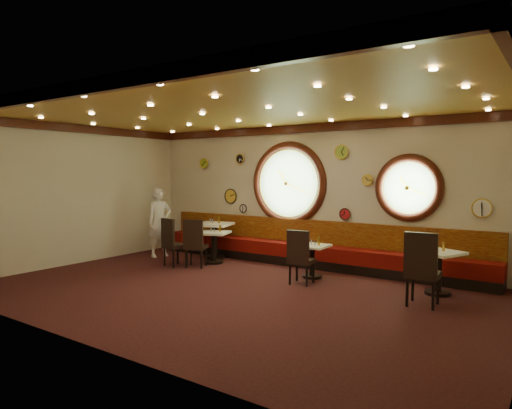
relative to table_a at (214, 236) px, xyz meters
name	(u,v)px	position (x,y,z in m)	size (l,w,h in m)	color
floor	(232,291)	(2.26, -2.24, -0.55)	(9.00, 6.00, 0.00)	black
ceiling	(231,109)	(2.26, -2.24, 2.65)	(9.00, 6.00, 0.02)	#BC8735
wall_back	(311,195)	(2.26, 0.76, 1.05)	(9.00, 0.02, 3.20)	beige
wall_front	(79,214)	(2.26, -5.24, 1.05)	(9.00, 0.02, 3.20)	beige
wall_left	(77,195)	(-2.24, -2.24, 1.05)	(0.02, 6.00, 3.20)	beige
molding_back	(311,128)	(2.26, 0.71, 2.56)	(9.00, 0.10, 0.18)	#39140A
molding_front	(80,88)	(2.26, -5.19, 2.56)	(9.00, 0.10, 0.18)	#39140A
molding_left	(76,128)	(-2.19, -2.24, 2.56)	(0.10, 6.00, 0.18)	#39140A
banquette_base	(305,261)	(2.26, 0.48, -0.45)	(8.00, 0.55, 0.20)	black
banquette_seat	(305,250)	(2.26, 0.48, -0.20)	(8.00, 0.55, 0.30)	#5D0A07
banquette_back	(310,232)	(2.26, 0.70, 0.20)	(8.00, 0.10, 0.55)	#621207
porthole_left_glass	(289,183)	(1.66, 0.75, 1.30)	(1.66, 1.66, 0.02)	#7EB36B
porthole_left_frame	(288,183)	(1.66, 0.74, 1.30)	(1.98, 1.98, 0.18)	#39140A
porthole_left_ring	(288,183)	(1.66, 0.71, 1.30)	(1.61, 1.61, 0.03)	gold
porthole_right_glass	(409,188)	(4.46, 0.75, 1.25)	(1.10, 1.10, 0.02)	#7EB36B
porthole_right_frame	(409,188)	(4.46, 0.74, 1.25)	(1.38, 1.38, 0.18)	#39140A
porthole_right_ring	(408,188)	(4.46, 0.71, 1.25)	(1.09, 1.09, 0.03)	gold
wall_clock_0	(345,214)	(3.11, 0.72, 0.65)	(0.24, 0.24, 0.03)	red
wall_clock_1	(482,208)	(5.81, 0.72, 0.90)	(0.34, 0.34, 0.03)	white
wall_clock_2	(368,180)	(3.61, 0.72, 1.40)	(0.22, 0.22, 0.03)	gold
wall_clock_3	(240,159)	(0.26, 0.72, 1.90)	(0.24, 0.24, 0.03)	black
wall_clock_4	(342,152)	(3.01, 0.72, 2.00)	(0.30, 0.30, 0.03)	#95BD3B
wall_clock_5	(204,163)	(-0.94, 0.72, 1.80)	(0.26, 0.26, 0.03)	#A1B824
wall_clock_6	(243,208)	(0.36, 0.72, 0.65)	(0.20, 0.20, 0.03)	silver
wall_clock_7	(231,196)	(-0.04, 0.72, 0.95)	(0.36, 0.36, 0.03)	gold
table_a	(214,236)	(0.00, 0.00, 0.00)	(0.98, 0.98, 0.87)	black
table_b	(214,243)	(0.36, -0.47, -0.09)	(0.86, 0.86, 0.74)	black
table_c	(312,257)	(2.94, -0.48, -0.13)	(0.62, 0.62, 0.66)	black
table_d	(438,267)	(5.31, -0.38, -0.07)	(0.90, 0.90, 0.76)	black
chair_a	(172,239)	(-0.16, -1.29, 0.07)	(0.53, 0.53, 0.67)	black
chair_b	(195,240)	(0.35, -1.11, 0.07)	(0.59, 0.59, 0.67)	black
chair_c	(300,254)	(3.01, -1.13, 0.04)	(0.48, 0.48, 0.64)	black
chair_d	(422,264)	(5.28, -1.31, 0.13)	(0.52, 0.52, 0.73)	black
condiment_a_salt	(210,221)	(-0.15, 0.03, 0.37)	(0.04, 0.04, 0.10)	#BCBCC1
condiment_b_salt	(211,229)	(0.26, -0.43, 0.24)	(0.04, 0.04, 0.10)	#BABABE
condiment_c_salt	(312,242)	(2.91, -0.47, 0.16)	(0.04, 0.04, 0.10)	#BAB9BE
condiment_d_salt	(434,248)	(5.24, -0.37, 0.26)	(0.04, 0.04, 0.10)	silver
condiment_a_pepper	(213,221)	(-0.02, -0.04, 0.37)	(0.04, 0.04, 0.10)	silver
condiment_b_pepper	(214,230)	(0.39, -0.48, 0.23)	(0.03, 0.03, 0.09)	#B9B9BD
condiment_c_pepper	(315,243)	(2.98, -0.46, 0.16)	(0.03, 0.03, 0.09)	#B8B8BD
condiment_d_pepper	(438,248)	(5.29, -0.35, 0.25)	(0.03, 0.03, 0.09)	silver
condiment_a_bottle	(219,220)	(0.10, 0.05, 0.40)	(0.05, 0.05, 0.17)	gold
condiment_b_bottle	(220,228)	(0.49, -0.38, 0.26)	(0.05, 0.05, 0.15)	yellow
condiment_c_bottle	(319,241)	(3.06, -0.46, 0.20)	(0.05, 0.05, 0.17)	gold
condiment_d_bottle	(444,246)	(5.38, -0.31, 0.29)	(0.05, 0.05, 0.16)	gold
waiter	(160,222)	(-1.30, -0.57, 0.31)	(0.63, 0.41, 1.72)	white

